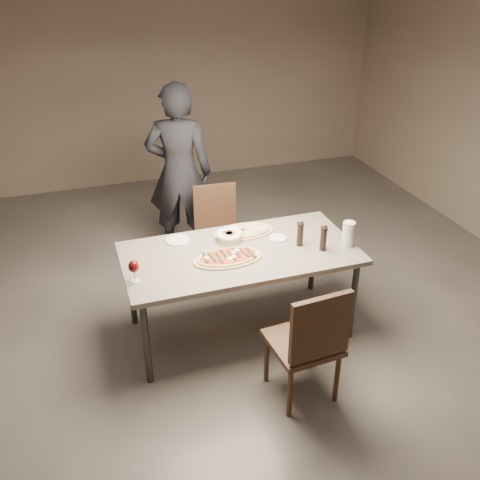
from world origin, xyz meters
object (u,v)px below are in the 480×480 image
object	(u,v)px
chair_far	(218,228)
carafe	(348,234)
bread_basket	(229,236)
chair_near	(310,340)
pepper_mill_left	(300,234)
dining_table	(240,258)
ham_pizza	(243,231)
zucchini_pizza	(228,257)
diner	(179,172)

from	to	relation	value
chair_far	carafe	bearing A→B (deg)	128.87
bread_basket	chair_near	distance (m)	1.13
pepper_mill_left	dining_table	bearing A→B (deg)	173.36
ham_pizza	bread_basket	size ratio (longest dim) A/B	2.46
zucchini_pizza	ham_pizza	distance (m)	0.44
ham_pizza	pepper_mill_left	bearing A→B (deg)	-60.62
bread_basket	carafe	distance (m)	0.93
dining_table	zucchini_pizza	distance (m)	0.17
dining_table	bread_basket	world-z (taller)	bread_basket
chair_near	diner	world-z (taller)	diner
pepper_mill_left	chair_far	world-z (taller)	pepper_mill_left
chair_far	dining_table	bearing A→B (deg)	88.98
pepper_mill_left	diner	bearing A→B (deg)	112.58
carafe	chair_far	xyz separation A→B (m)	(-0.75, 1.08, -0.35)
zucchini_pizza	diner	bearing A→B (deg)	70.19
carafe	diner	size ratio (longest dim) A/B	0.11
diner	pepper_mill_left	bearing A→B (deg)	131.04
chair_near	carafe	bearing A→B (deg)	44.07
diner	chair_near	bearing A→B (deg)	116.71
dining_table	carafe	size ratio (longest dim) A/B	8.93
chair_far	diner	world-z (taller)	diner
chair_near	diner	xyz separation A→B (m)	(-0.34, 2.33, 0.35)
bread_basket	pepper_mill_left	xyz separation A→B (m)	(0.50, -0.24, 0.06)
dining_table	chair_near	size ratio (longest dim) A/B	1.92
carafe	chair_near	world-z (taller)	carafe
ham_pizza	chair_far	world-z (taller)	chair_far
dining_table	ham_pizza	distance (m)	0.31
chair_near	chair_far	bearing A→B (deg)	89.45
zucchini_pizza	chair_far	size ratio (longest dim) A/B	0.60
ham_pizza	bread_basket	xyz separation A→B (m)	(-0.15, -0.09, 0.03)
ham_pizza	chair_far	distance (m)	0.68
dining_table	zucchini_pizza	world-z (taller)	zucchini_pizza
dining_table	chair_far	distance (m)	0.93
carafe	diner	xyz separation A→B (m)	(-0.98, 1.61, 0.03)
bread_basket	chair_near	xyz separation A→B (m)	(0.22, -1.08, -0.27)
carafe	chair_near	size ratio (longest dim) A/B	0.22
carafe	ham_pizza	bearing A→B (deg)	147.25
zucchini_pizza	chair_near	distance (m)	0.90
diner	dining_table	bearing A→B (deg)	114.26
dining_table	chair_near	distance (m)	0.93
chair_near	ham_pizza	bearing A→B (deg)	89.20
bread_basket	diner	bearing A→B (deg)	95.44
dining_table	zucchini_pizza	xyz separation A→B (m)	(-0.12, -0.09, 0.07)
zucchini_pizza	bread_basket	bearing A→B (deg)	50.17
ham_pizza	diner	distance (m)	1.19
dining_table	chair_near	world-z (taller)	chair_near
ham_pizza	bread_basket	world-z (taller)	bread_basket
ham_pizza	bread_basket	distance (m)	0.18
bread_basket	pepper_mill_left	size ratio (longest dim) A/B	0.96
zucchini_pizza	carafe	bearing A→B (deg)	-26.01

